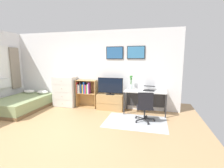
{
  "coord_description": "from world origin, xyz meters",
  "views": [
    {
      "loc": [
        2.2,
        -3.11,
        1.75
      ],
      "look_at": [
        1.0,
        1.5,
        1.0
      ],
      "focal_mm": 26.23,
      "sensor_mm": 36.0,
      "label": 1
    }
  ],
  "objects_px": {
    "bookshelf": "(85,91)",
    "bamboo_vase": "(131,83)",
    "television": "(110,86)",
    "computer_mouse": "(157,91)",
    "bed": "(23,103)",
    "dresser": "(65,91)",
    "office_chair": "(145,106)",
    "laptop": "(149,88)",
    "tv_stand": "(110,102)",
    "desk": "(145,94)"
  },
  "relations": [
    {
      "from": "bed",
      "to": "bookshelf",
      "type": "height_order",
      "value": "bookshelf"
    },
    {
      "from": "bed",
      "to": "tv_stand",
      "type": "xyz_separation_m",
      "value": [
        2.92,
        0.78,
        0.05
      ]
    },
    {
      "from": "bookshelf",
      "to": "laptop",
      "type": "bearing_deg",
      "value": -1.59
    },
    {
      "from": "dresser",
      "to": "desk",
      "type": "distance_m",
      "value": 2.89
    },
    {
      "from": "dresser",
      "to": "computer_mouse",
      "type": "distance_m",
      "value": 3.27
    },
    {
      "from": "computer_mouse",
      "to": "dresser",
      "type": "bearing_deg",
      "value": 178.15
    },
    {
      "from": "dresser",
      "to": "television",
      "type": "bearing_deg",
      "value": -0.24
    },
    {
      "from": "television",
      "to": "computer_mouse",
      "type": "xyz_separation_m",
      "value": [
        1.54,
        -0.1,
        -0.06
      ]
    },
    {
      "from": "office_chair",
      "to": "bamboo_vase",
      "type": "relative_size",
      "value": 1.92
    },
    {
      "from": "bookshelf",
      "to": "television",
      "type": "height_order",
      "value": "television"
    },
    {
      "from": "laptop",
      "to": "tv_stand",
      "type": "bearing_deg",
      "value": -177.37
    },
    {
      "from": "bed",
      "to": "television",
      "type": "relative_size",
      "value": 2.34
    },
    {
      "from": "desk",
      "to": "office_chair",
      "type": "xyz_separation_m",
      "value": [
        0.04,
        -0.85,
        -0.15
      ]
    },
    {
      "from": "office_chair",
      "to": "bamboo_vase",
      "type": "xyz_separation_m",
      "value": [
        -0.53,
        0.96,
        0.5
      ]
    },
    {
      "from": "bed",
      "to": "dresser",
      "type": "distance_m",
      "value": 1.46
    },
    {
      "from": "bed",
      "to": "tv_stand",
      "type": "height_order",
      "value": "bed"
    },
    {
      "from": "bed",
      "to": "office_chair",
      "type": "relative_size",
      "value": 2.35
    },
    {
      "from": "tv_stand",
      "to": "bamboo_vase",
      "type": "relative_size",
      "value": 2.02
    },
    {
      "from": "bookshelf",
      "to": "bamboo_vase",
      "type": "relative_size",
      "value": 2.2
    },
    {
      "from": "office_chair",
      "to": "bookshelf",
      "type": "bearing_deg",
      "value": 148.56
    },
    {
      "from": "laptop",
      "to": "bamboo_vase",
      "type": "bearing_deg",
      "value": 174.03
    },
    {
      "from": "bed",
      "to": "laptop",
      "type": "distance_m",
      "value": 4.31
    },
    {
      "from": "bamboo_vase",
      "to": "bookshelf",
      "type": "bearing_deg",
      "value": -178.75
    },
    {
      "from": "bed",
      "to": "laptop",
      "type": "height_order",
      "value": "laptop"
    },
    {
      "from": "bookshelf",
      "to": "desk",
      "type": "height_order",
      "value": "bookshelf"
    },
    {
      "from": "bookshelf",
      "to": "bamboo_vase",
      "type": "height_order",
      "value": "bamboo_vase"
    },
    {
      "from": "dresser",
      "to": "television",
      "type": "distance_m",
      "value": 1.74
    },
    {
      "from": "computer_mouse",
      "to": "bamboo_vase",
      "type": "xyz_separation_m",
      "value": [
        -0.85,
        0.2,
        0.2
      ]
    },
    {
      "from": "dresser",
      "to": "tv_stand",
      "type": "height_order",
      "value": "dresser"
    },
    {
      "from": "bed",
      "to": "laptop",
      "type": "xyz_separation_m",
      "value": [
        4.2,
        0.77,
        0.58
      ]
    },
    {
      "from": "television",
      "to": "office_chair",
      "type": "distance_m",
      "value": 1.53
    },
    {
      "from": "television",
      "to": "computer_mouse",
      "type": "relative_size",
      "value": 8.32
    },
    {
      "from": "dresser",
      "to": "laptop",
      "type": "height_order",
      "value": "dresser"
    },
    {
      "from": "television",
      "to": "bamboo_vase",
      "type": "distance_m",
      "value": 0.71
    },
    {
      "from": "bed",
      "to": "desk",
      "type": "height_order",
      "value": "desk"
    },
    {
      "from": "tv_stand",
      "to": "computer_mouse",
      "type": "bearing_deg",
      "value": -4.47
    },
    {
      "from": "dresser",
      "to": "bamboo_vase",
      "type": "height_order",
      "value": "bamboo_vase"
    },
    {
      "from": "tv_stand",
      "to": "television",
      "type": "xyz_separation_m",
      "value": [
        0.0,
        -0.02,
        0.55
      ]
    },
    {
      "from": "office_chair",
      "to": "laptop",
      "type": "xyz_separation_m",
      "value": [
        0.07,
        0.86,
        0.34
      ]
    },
    {
      "from": "dresser",
      "to": "office_chair",
      "type": "relative_size",
      "value": 1.28
    },
    {
      "from": "computer_mouse",
      "to": "tv_stand",
      "type": "bearing_deg",
      "value": 175.53
    },
    {
      "from": "laptop",
      "to": "dresser",
      "type": "bearing_deg",
      "value": -176.69
    },
    {
      "from": "dresser",
      "to": "computer_mouse",
      "type": "xyz_separation_m",
      "value": [
        3.26,
        -0.11,
        0.2
      ]
    },
    {
      "from": "tv_stand",
      "to": "television",
      "type": "distance_m",
      "value": 0.55
    },
    {
      "from": "desk",
      "to": "office_chair",
      "type": "relative_size",
      "value": 1.52
    },
    {
      "from": "dresser",
      "to": "television",
      "type": "height_order",
      "value": "television"
    },
    {
      "from": "bookshelf",
      "to": "computer_mouse",
      "type": "relative_size",
      "value": 9.48
    },
    {
      "from": "computer_mouse",
      "to": "television",
      "type": "bearing_deg",
      "value": 176.35
    },
    {
      "from": "bookshelf",
      "to": "tv_stand",
      "type": "bearing_deg",
      "value": -2.82
    },
    {
      "from": "bed",
      "to": "bookshelf",
      "type": "relative_size",
      "value": 2.05
    }
  ]
}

